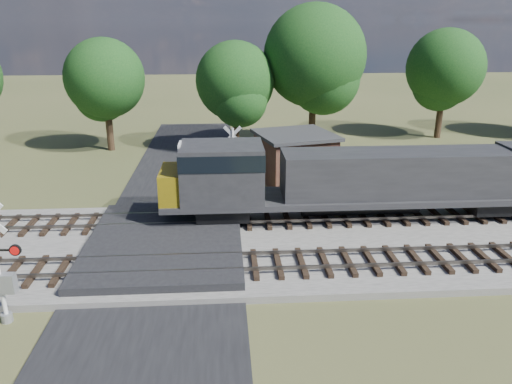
{
  "coord_description": "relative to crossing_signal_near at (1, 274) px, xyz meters",
  "views": [
    {
      "loc": [
        2.79,
        -20.83,
        10.14
      ],
      "look_at": [
        4.32,
        2.0,
        2.23
      ],
      "focal_mm": 35.0,
      "sensor_mm": 36.0,
      "label": 1
    }
  ],
  "objects": [
    {
      "name": "ground",
      "position": [
        4.91,
        5.06,
        -1.89
      ],
      "size": [
        160.0,
        160.0,
        0.0
      ],
      "primitive_type": "plane",
      "color": "#444B28",
      "rests_on": "ground"
    },
    {
      "name": "ballast_bed",
      "position": [
        14.91,
        5.56,
        -1.74
      ],
      "size": [
        140.0,
        10.0,
        0.3
      ],
      "primitive_type": "cube",
      "color": "gray",
      "rests_on": "ground"
    },
    {
      "name": "road",
      "position": [
        4.91,
        5.06,
        -1.85
      ],
      "size": [
        7.0,
        60.0,
        0.08
      ],
      "primitive_type": "cube",
      "color": "black",
      "rests_on": "ground"
    },
    {
      "name": "crossing_panel",
      "position": [
        4.91,
        5.56,
        -1.57
      ],
      "size": [
        7.0,
        9.0,
        0.62
      ],
      "primitive_type": "cube",
      "color": "#262628",
      "rests_on": "ground"
    },
    {
      "name": "track_near",
      "position": [
        8.03,
        3.06,
        -1.48
      ],
      "size": [
        140.0,
        2.6,
        0.33
      ],
      "color": "black",
      "rests_on": "ballast_bed"
    },
    {
      "name": "track_far",
      "position": [
        8.03,
        8.06,
        -1.48
      ],
      "size": [
        140.0,
        2.6,
        0.33
      ],
      "color": "black",
      "rests_on": "ballast_bed"
    },
    {
      "name": "crossing_signal_near",
      "position": [
        0.0,
        0.0,
        0.0
      ],
      "size": [
        1.83,
        0.4,
        4.54
      ],
      "rotation": [
        0.0,
        0.0,
        -0.08
      ],
      "color": "silver",
      "rests_on": "ground"
    },
    {
      "name": "crossing_signal_far",
      "position": [
        8.16,
        12.9,
        -0.09
      ],
      "size": [
        1.73,
        0.43,
        4.31
      ],
      "rotation": [
        0.0,
        0.0,
        2.98
      ],
      "color": "silver",
      "rests_on": "ground"
    },
    {
      "name": "equipment_shed",
      "position": [
        12.38,
        15.67,
        -0.26
      ],
      "size": [
        5.73,
        5.73,
        3.21
      ],
      "rotation": [
        0.0,
        0.0,
        0.25
      ],
      "color": "#44251D",
      "rests_on": "ground"
    },
    {
      "name": "treeline",
      "position": [
        11.94,
        25.2,
        4.67
      ],
      "size": [
        81.04,
        10.72,
        11.48
      ],
      "color": "black",
      "rests_on": "ground"
    }
  ]
}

